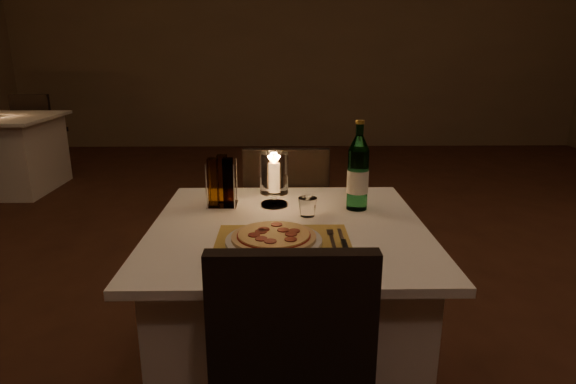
{
  "coord_description": "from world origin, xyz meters",
  "views": [
    {
      "loc": [
        -0.26,
        -1.99,
        1.36
      ],
      "look_at": [
        -0.24,
        -0.31,
        0.86
      ],
      "focal_mm": 30.0,
      "sensor_mm": 36.0,
      "label": 1
    }
  ],
  "objects_px": {
    "pizza": "(274,236)",
    "neighbor_table_left": "(5,154)",
    "plate": "(274,241)",
    "tumbler": "(308,207)",
    "hurricane_candle": "(274,175)",
    "main_table": "(288,313)",
    "water_bottle": "(358,174)",
    "chair_far": "(286,212)"
  },
  "relations": [
    {
      "from": "plate",
      "to": "pizza",
      "type": "height_order",
      "value": "pizza"
    },
    {
      "from": "pizza",
      "to": "tumbler",
      "type": "height_order",
      "value": "tumbler"
    },
    {
      "from": "pizza",
      "to": "hurricane_candle",
      "type": "height_order",
      "value": "hurricane_candle"
    },
    {
      "from": "main_table",
      "to": "pizza",
      "type": "xyz_separation_m",
      "value": [
        -0.05,
        -0.18,
        0.39
      ]
    },
    {
      "from": "tumbler",
      "to": "water_bottle",
      "type": "bearing_deg",
      "value": 22.74
    },
    {
      "from": "main_table",
      "to": "neighbor_table_left",
      "type": "distance_m",
      "value": 4.12
    },
    {
      "from": "chair_far",
      "to": "pizza",
      "type": "bearing_deg",
      "value": -93.19
    },
    {
      "from": "tumbler",
      "to": "water_bottle",
      "type": "relative_size",
      "value": 0.2
    },
    {
      "from": "tumbler",
      "to": "neighbor_table_left",
      "type": "xyz_separation_m",
      "value": [
        -2.84,
        2.96,
        -0.4
      ]
    },
    {
      "from": "plate",
      "to": "water_bottle",
      "type": "bearing_deg",
      "value": 47.9
    },
    {
      "from": "main_table",
      "to": "tumbler",
      "type": "relative_size",
      "value": 13.76
    },
    {
      "from": "hurricane_candle",
      "to": "neighbor_table_left",
      "type": "distance_m",
      "value": 3.95
    },
    {
      "from": "pizza",
      "to": "hurricane_candle",
      "type": "relative_size",
      "value": 1.26
    },
    {
      "from": "main_table",
      "to": "water_bottle",
      "type": "xyz_separation_m",
      "value": [
        0.28,
        0.19,
        0.51
      ]
    },
    {
      "from": "main_table",
      "to": "tumbler",
      "type": "bearing_deg",
      "value": 52.52
    },
    {
      "from": "tumbler",
      "to": "hurricane_candle",
      "type": "relative_size",
      "value": 0.33
    },
    {
      "from": "hurricane_candle",
      "to": "neighbor_table_left",
      "type": "xyz_separation_m",
      "value": [
        -2.71,
        2.83,
        -0.5
      ]
    },
    {
      "from": "pizza",
      "to": "neighbor_table_left",
      "type": "bearing_deg",
      "value": 129.94
    },
    {
      "from": "plate",
      "to": "pizza",
      "type": "distance_m",
      "value": 0.02
    },
    {
      "from": "main_table",
      "to": "water_bottle",
      "type": "distance_m",
      "value": 0.61
    },
    {
      "from": "chair_far",
      "to": "hurricane_candle",
      "type": "distance_m",
      "value": 0.58
    },
    {
      "from": "hurricane_candle",
      "to": "pizza",
      "type": "bearing_deg",
      "value": -89.48
    },
    {
      "from": "pizza",
      "to": "water_bottle",
      "type": "relative_size",
      "value": 0.78
    },
    {
      "from": "main_table",
      "to": "plate",
      "type": "height_order",
      "value": "plate"
    },
    {
      "from": "pizza",
      "to": "neighbor_table_left",
      "type": "distance_m",
      "value": 4.24
    },
    {
      "from": "chair_far",
      "to": "tumbler",
      "type": "bearing_deg",
      "value": -82.89
    },
    {
      "from": "chair_far",
      "to": "tumbler",
      "type": "xyz_separation_m",
      "value": [
        0.08,
        -0.61,
        0.23
      ]
    },
    {
      "from": "main_table",
      "to": "water_bottle",
      "type": "height_order",
      "value": "water_bottle"
    },
    {
      "from": "chair_far",
      "to": "water_bottle",
      "type": "height_order",
      "value": "water_bottle"
    },
    {
      "from": "main_table",
      "to": "hurricane_candle",
      "type": "xyz_separation_m",
      "value": [
        -0.05,
        0.23,
        0.5
      ]
    },
    {
      "from": "tumbler",
      "to": "plate",
      "type": "bearing_deg",
      "value": -114.34
    },
    {
      "from": "main_table",
      "to": "plate",
      "type": "xyz_separation_m",
      "value": [
        -0.05,
        -0.18,
        0.38
      ]
    },
    {
      "from": "tumbler",
      "to": "main_table",
      "type": "bearing_deg",
      "value": -127.48
    },
    {
      "from": "pizza",
      "to": "main_table",
      "type": "bearing_deg",
      "value": 74.52
    },
    {
      "from": "plate",
      "to": "chair_far",
      "type": "bearing_deg",
      "value": 86.8
    },
    {
      "from": "tumbler",
      "to": "pizza",
      "type": "bearing_deg",
      "value": -114.31
    },
    {
      "from": "pizza",
      "to": "tumbler",
      "type": "relative_size",
      "value": 3.85
    },
    {
      "from": "neighbor_table_left",
      "to": "plate",
      "type": "bearing_deg",
      "value": -50.06
    },
    {
      "from": "plate",
      "to": "neighbor_table_left",
      "type": "height_order",
      "value": "plate"
    },
    {
      "from": "pizza",
      "to": "neighbor_table_left",
      "type": "xyz_separation_m",
      "value": [
        -2.71,
        3.24,
        -0.39
      ]
    },
    {
      "from": "main_table",
      "to": "tumbler",
      "type": "xyz_separation_m",
      "value": [
        0.08,
        0.1,
        0.4
      ]
    },
    {
      "from": "plate",
      "to": "water_bottle",
      "type": "xyz_separation_m",
      "value": [
        0.33,
        0.37,
        0.13
      ]
    }
  ]
}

